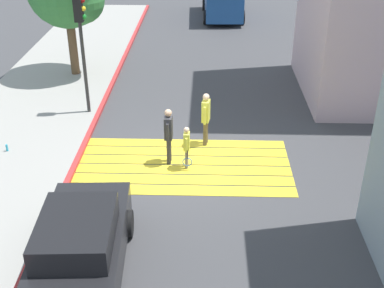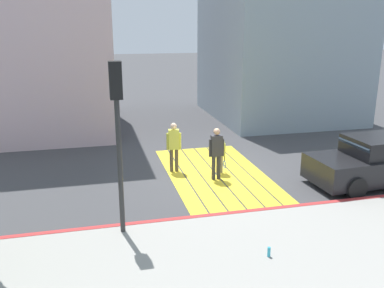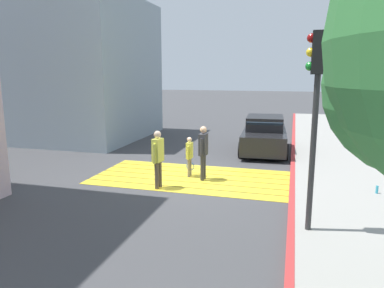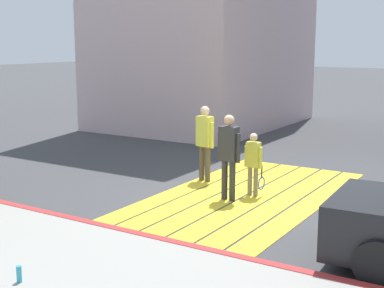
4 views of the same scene
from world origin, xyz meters
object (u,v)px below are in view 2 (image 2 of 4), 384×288
water_bottle (269,252)px  pedestrian_adult_trailing (174,144)px  pedestrian_adult_lead (216,150)px  car_parked_near_curb (376,162)px  traffic_light_corner (117,115)px  pedestrian_child_with_racket (220,152)px

water_bottle → pedestrian_adult_trailing: (6.18, 0.87, 0.79)m
pedestrian_adult_lead → pedestrian_adult_trailing: 1.63m
car_parked_near_curb → pedestrian_adult_lead: size_ratio=2.49×
water_bottle → pedestrian_adult_lead: (5.08, -0.34, 0.80)m
traffic_light_corner → pedestrian_adult_trailing: 5.14m
car_parked_near_curb → traffic_light_corner: (-1.58, 8.24, 2.30)m
traffic_light_corner → pedestrian_adult_trailing: bearing=-26.8°
traffic_light_corner → pedestrian_adult_lead: (3.13, -3.34, -2.01)m
pedestrian_adult_lead → pedestrian_child_with_racket: 0.68m
water_bottle → pedestrian_adult_trailing: 6.29m
traffic_light_corner → pedestrian_child_with_racket: bearing=-44.7°
traffic_light_corner → car_parked_near_curb: bearing=-79.1°
pedestrian_adult_trailing → pedestrian_child_with_racket: pedestrian_adult_trailing is taller
traffic_light_corner → pedestrian_adult_lead: size_ratio=2.40×
pedestrian_child_with_racket → traffic_light_corner: bearing=135.3°
car_parked_near_curb → pedestrian_child_with_racket: size_ratio=3.27×
pedestrian_adult_trailing → pedestrian_child_with_racket: (-0.55, -1.51, -0.27)m
pedestrian_child_with_racket → car_parked_near_curb: bearing=-114.5°
water_bottle → pedestrian_child_with_racket: bearing=-6.4°
car_parked_near_curb → pedestrian_adult_trailing: (2.64, 6.10, 0.29)m
pedestrian_adult_lead → pedestrian_adult_trailing: pedestrian_adult_lead is taller
pedestrian_adult_lead → pedestrian_adult_trailing: (1.09, 1.21, -0.00)m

